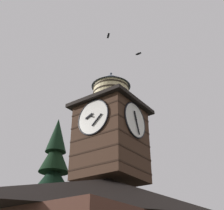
# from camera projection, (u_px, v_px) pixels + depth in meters

# --- Properties ---
(clock_tower) EXTENTS (4.35, 4.35, 8.00)m
(clock_tower) POSITION_uv_depth(u_px,v_px,m) (111.00, 130.00, 19.25)
(clock_tower) COLOR #422B1E
(clock_tower) RESTS_ON building_main
(flying_bird_high) EXTENTS (0.27, 0.52, 0.15)m
(flying_bird_high) POSITION_uv_depth(u_px,v_px,m) (138.00, 54.00, 25.59)
(flying_bird_high) COLOR black
(flying_bird_low) EXTENTS (0.48, 0.49, 0.11)m
(flying_bird_low) POSITION_uv_depth(u_px,v_px,m) (108.00, 36.00, 22.97)
(flying_bird_low) COLOR black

